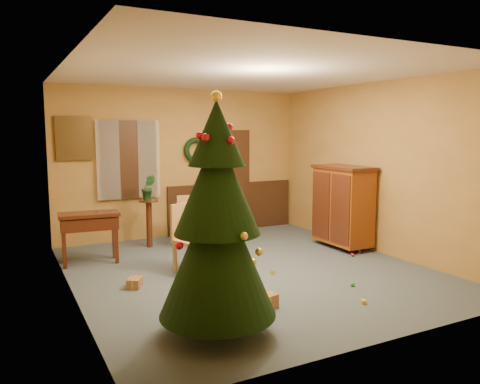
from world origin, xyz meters
TOP-DOWN VIEW (x-y plane):
  - room_envelope at (0.21, 2.70)m, footprint 5.50×5.50m
  - dining_table at (0.35, 1.99)m, footprint 1.10×1.10m
  - urn at (0.35, 1.99)m, footprint 0.31×0.31m
  - centerpiece_plant at (0.35, 1.99)m, footprint 0.33×0.29m
  - chair_near at (-0.82, 0.37)m, footprint 0.56×0.56m
  - chair_far at (-0.30, 1.77)m, footprint 0.46×0.46m
  - guitar at (-0.69, -0.05)m, footprint 0.46×0.61m
  - plant_stand at (-0.91, 2.07)m, footprint 0.33×0.33m
  - stand_plant at (-0.91, 2.07)m, footprint 0.29×0.25m
  - christmas_tree at (-1.35, -1.83)m, footprint 1.19×1.19m
  - writing_desk at (-2.05, 1.48)m, footprint 0.95×0.53m
  - sideboard at (2.15, 0.46)m, footprint 0.61×1.15m
  - gift_a at (-0.56, -1.41)m, footprint 0.34×0.28m
  - gift_b at (-0.59, -1.12)m, footprint 0.25×0.25m
  - gift_c at (-1.73, 0.01)m, footprint 0.27×0.29m
  - gift_d at (-0.92, -1.14)m, footprint 0.34×0.18m
  - toy_a at (-0.02, 0.23)m, footprint 0.09×0.07m
  - toy_b at (0.88, -1.31)m, footprint 0.06×0.06m
  - toy_c at (0.57, -1.86)m, footprint 0.08×0.09m
  - toy_d at (1.90, -0.12)m, footprint 0.06×0.06m
  - toy_e at (0.21, -0.34)m, footprint 0.09×0.09m

SIDE VIEW (x-z plane):
  - toy_a at x=-0.02m, z-range 0.00..0.05m
  - toy_c at x=0.57m, z-range 0.00..0.05m
  - toy_e at x=0.21m, z-range 0.00..0.05m
  - toy_b at x=0.88m, z-range 0.00..0.06m
  - toy_d at x=1.90m, z-range 0.00..0.06m
  - gift_d at x=-0.92m, z-range 0.00..0.11m
  - gift_c at x=-1.73m, z-range 0.00..0.13m
  - gift_a at x=-0.56m, z-range 0.00..0.16m
  - gift_b at x=-0.59m, z-range 0.00..0.20m
  - guitar at x=-0.69m, z-range 0.01..0.84m
  - chair_far at x=-0.30m, z-range 0.03..0.99m
  - dining_table at x=0.35m, z-range 0.15..0.91m
  - plant_stand at x=-0.91m, z-range 0.11..0.96m
  - chair_near at x=-0.82m, z-range 0.04..1.05m
  - writing_desk at x=-2.05m, z-range 0.20..1.01m
  - sideboard at x=2.15m, z-range 0.05..1.52m
  - urn at x=0.35m, z-range 0.76..0.98m
  - stand_plant at x=-0.91m, z-range 0.86..1.31m
  - room_envelope at x=0.21m, z-range -1.63..3.87m
  - christmas_tree at x=-1.35m, z-range -0.06..2.39m
  - centerpiece_plant at x=0.35m, z-range 0.98..1.35m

